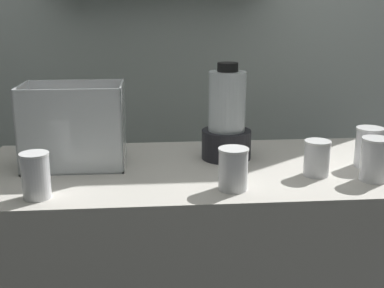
% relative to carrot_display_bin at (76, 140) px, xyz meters
% --- Properties ---
extents(counter, '(1.40, 0.64, 0.90)m').
position_rel_carrot_display_bin_xyz_m(counter, '(0.38, -0.06, -0.54)').
color(counter, beige).
rests_on(counter, ground_plane).
extents(back_wall_unit, '(2.60, 0.24, 2.50)m').
position_rel_carrot_display_bin_xyz_m(back_wall_unit, '(0.38, 0.71, 0.28)').
color(back_wall_unit, silver).
rests_on(back_wall_unit, ground_plane).
extents(carrot_display_bin, '(0.33, 0.21, 0.27)m').
position_rel_carrot_display_bin_xyz_m(carrot_display_bin, '(0.00, 0.00, 0.00)').
color(carrot_display_bin, white).
rests_on(carrot_display_bin, counter).
extents(blender_pitcher, '(0.17, 0.17, 0.33)m').
position_rel_carrot_display_bin_xyz_m(blender_pitcher, '(0.51, 0.04, 0.05)').
color(blender_pitcher, black).
rests_on(blender_pitcher, counter).
extents(juice_cup_orange_far_left, '(0.08, 0.08, 0.13)m').
position_rel_carrot_display_bin_xyz_m(juice_cup_orange_far_left, '(-0.07, -0.29, -0.03)').
color(juice_cup_orange_far_left, white).
rests_on(juice_cup_orange_far_left, counter).
extents(juice_cup_mango_left, '(0.09, 0.09, 0.12)m').
position_rel_carrot_display_bin_xyz_m(juice_cup_mango_left, '(0.48, -0.27, -0.03)').
color(juice_cup_mango_left, white).
rests_on(juice_cup_mango_left, counter).
extents(juice_cup_beet_middle, '(0.08, 0.08, 0.11)m').
position_rel_carrot_display_bin_xyz_m(juice_cup_beet_middle, '(0.76, -0.17, -0.03)').
color(juice_cup_beet_middle, white).
rests_on(juice_cup_beet_middle, counter).
extents(juice_cup_beet_right, '(0.09, 0.09, 0.13)m').
position_rel_carrot_display_bin_xyz_m(juice_cup_beet_right, '(0.92, -0.23, -0.03)').
color(juice_cup_beet_right, white).
rests_on(juice_cup_beet_right, counter).
extents(juice_cup_pomegranate_far_right, '(0.09, 0.09, 0.13)m').
position_rel_carrot_display_bin_xyz_m(juice_cup_pomegranate_far_right, '(0.96, -0.10, -0.03)').
color(juice_cup_pomegranate_far_right, white).
rests_on(juice_cup_pomegranate_far_right, counter).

